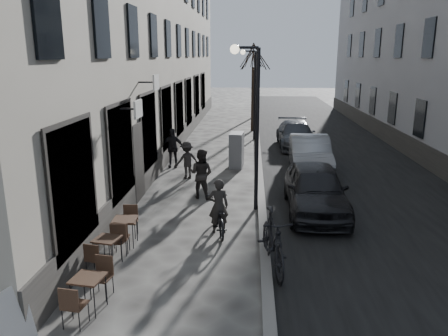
# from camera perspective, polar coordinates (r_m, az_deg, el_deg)

# --- Properties ---
(ground) EXTENTS (120.00, 120.00, 0.00)m
(ground) POSITION_cam_1_polar(r_m,az_deg,el_deg) (8.68, 4.48, -18.98)
(ground) COLOR #34322F
(ground) RESTS_ON ground
(road) EXTENTS (7.30, 60.00, 0.00)m
(road) POSITION_cam_1_polar(r_m,az_deg,el_deg) (24.06, 13.17, 2.68)
(road) COLOR black
(road) RESTS_ON ground
(kerb) EXTENTS (0.25, 60.00, 0.12)m
(kerb) POSITION_cam_1_polar(r_m,az_deg,el_deg) (23.71, 4.44, 2.99)
(kerb) COLOR slate
(kerb) RESTS_ON ground
(streetlamp_near) EXTENTS (0.90, 0.28, 5.09)m
(streetlamp_near) POSITION_cam_1_polar(r_m,az_deg,el_deg) (13.33, 3.65, 7.51)
(streetlamp_near) COLOR black
(streetlamp_near) RESTS_ON ground
(streetlamp_far) EXTENTS (0.90, 0.28, 5.09)m
(streetlamp_far) POSITION_cam_1_polar(r_m,az_deg,el_deg) (25.29, 3.66, 10.82)
(streetlamp_far) COLOR black
(streetlamp_far) RESTS_ON ground
(tree_near) EXTENTS (2.40, 2.40, 5.70)m
(tree_near) POSITION_cam_1_polar(r_m,az_deg,el_deg) (28.24, 3.86, 14.25)
(tree_near) COLOR black
(tree_near) RESTS_ON ground
(tree_far) EXTENTS (2.40, 2.40, 5.70)m
(tree_far) POSITION_cam_1_polar(r_m,az_deg,el_deg) (34.24, 3.83, 14.30)
(tree_far) COLOR black
(tree_far) RESTS_ON ground
(bistro_set_a) EXTENTS (0.65, 1.44, 0.83)m
(bistro_set_a) POSITION_cam_1_polar(r_m,az_deg,el_deg) (9.05, -17.26, -14.99)
(bistro_set_a) COLOR #332016
(bistro_set_a) RESTS_ON ground
(bistro_set_b) EXTENTS (0.66, 1.40, 0.80)m
(bistro_set_b) POSITION_cam_1_polar(r_m,az_deg,el_deg) (10.68, -14.97, -10.16)
(bistro_set_b) COLOR #332016
(bistro_set_b) RESTS_ON ground
(bistro_set_c) EXTENTS (0.62, 1.46, 0.85)m
(bistro_set_c) POSITION_cam_1_polar(r_m,az_deg,el_deg) (11.65, -12.77, -7.76)
(bistro_set_c) COLOR #332016
(bistro_set_c) RESTS_ON ground
(sign_board) EXTENTS (0.56, 0.70, 1.10)m
(sign_board) POSITION_cam_1_polar(r_m,az_deg,el_deg) (8.40, -25.48, -18.12)
(sign_board) COLOR black
(sign_board) RESTS_ON ground
(utility_cabinet) EXTENTS (0.65, 1.06, 1.53)m
(utility_cabinet) POSITION_cam_1_polar(r_m,az_deg,el_deg) (19.07, 1.65, 2.36)
(utility_cabinet) COLOR slate
(utility_cabinet) RESTS_ON ground
(bicycle) EXTENTS (0.96, 1.88, 0.94)m
(bicycle) POSITION_cam_1_polar(r_m,az_deg,el_deg) (12.12, -0.72, -6.32)
(bicycle) COLOR black
(bicycle) RESTS_ON ground
(cyclist_rider) EXTENTS (0.62, 0.47, 1.54)m
(cyclist_rider) POSITION_cam_1_polar(r_m,az_deg,el_deg) (12.01, -0.72, -4.98)
(cyclist_rider) COLOR black
(cyclist_rider) RESTS_ON ground
(pedestrian_near) EXTENTS (1.01, 0.90, 1.72)m
(pedestrian_near) POSITION_cam_1_polar(r_m,az_deg,el_deg) (14.90, -2.98, -0.75)
(pedestrian_near) COLOR black
(pedestrian_near) RESTS_ON ground
(pedestrian_mid) EXTENTS (1.11, 0.93, 1.49)m
(pedestrian_mid) POSITION_cam_1_polar(r_m,az_deg,el_deg) (17.38, -4.84, 1.04)
(pedestrian_mid) COLOR #272422
(pedestrian_mid) RESTS_ON ground
(pedestrian_far) EXTENTS (1.02, 0.43, 1.73)m
(pedestrian_far) POSITION_cam_1_polar(r_m,az_deg,el_deg) (19.17, -6.77, 2.62)
(pedestrian_far) COLOR black
(pedestrian_far) RESTS_ON ground
(car_near) EXTENTS (1.85, 4.47, 1.52)m
(car_near) POSITION_cam_1_polar(r_m,az_deg,el_deg) (13.85, 11.85, -2.69)
(car_near) COLOR black
(car_near) RESTS_ON ground
(car_mid) EXTENTS (1.74, 4.59, 1.50)m
(car_mid) POSITION_cam_1_polar(r_m,az_deg,el_deg) (18.70, 11.13, 1.79)
(car_mid) COLOR gray
(car_mid) RESTS_ON ground
(car_far) EXTENTS (1.96, 4.67, 1.35)m
(car_far) POSITION_cam_1_polar(r_m,az_deg,el_deg) (23.67, 9.38, 4.34)
(car_far) COLOR #363940
(car_far) RESTS_ON ground
(moped) EXTENTS (0.98, 2.34, 1.36)m
(moped) POSITION_cam_1_polar(r_m,az_deg,el_deg) (10.12, 6.41, -9.48)
(moped) COLOR black
(moped) RESTS_ON ground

